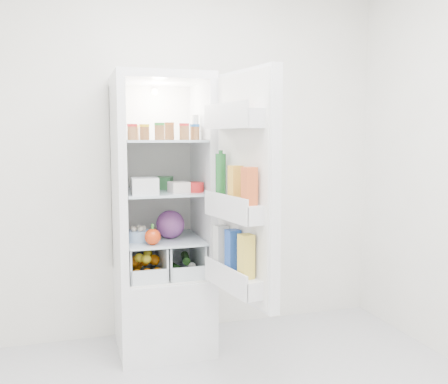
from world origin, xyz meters
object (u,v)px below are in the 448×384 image
object	(u,v)px
mushroom_bowl	(138,236)
fridge_door	(243,193)
refrigerator	(161,248)
red_cabbage	(170,224)

from	to	relation	value
mushroom_bowl	fridge_door	bearing A→B (deg)	-45.44
mushroom_bowl	fridge_door	size ratio (longest dim) A/B	0.11
fridge_door	refrigerator	bearing A→B (deg)	19.10
refrigerator	mushroom_bowl	xyz separation A→B (m)	(-0.17, -0.11, 0.12)
refrigerator	mushroom_bowl	distance (m)	0.23
red_cabbage	fridge_door	size ratio (longest dim) A/B	0.14
refrigerator	red_cabbage	distance (m)	0.20
red_cabbage	fridge_door	world-z (taller)	fridge_door
refrigerator	mushroom_bowl	world-z (taller)	refrigerator
refrigerator	mushroom_bowl	bearing A→B (deg)	-147.04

